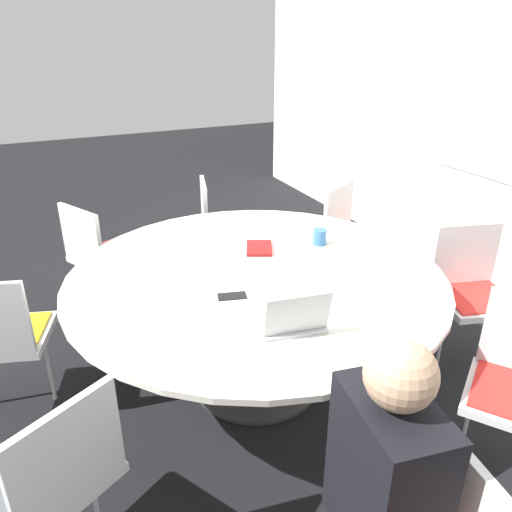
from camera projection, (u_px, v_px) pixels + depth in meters
ground_plane at (256, 381)px, 3.01m from camera, size 16.00×16.00×0.00m
conference_table at (256, 292)px, 2.75m from camera, size 2.04×2.04×0.73m
chair_2 at (472, 285)px, 3.04m from camera, size 0.53×0.54×0.86m
chair_3 at (352, 232)px, 3.82m from camera, size 0.58×0.59×0.86m
chair_4 at (221, 223)px, 3.99m from camera, size 0.54×0.52×0.86m
chair_5 at (100, 251)px, 3.51m from camera, size 0.58×0.57×0.86m
chair_7 at (52, 472)px, 1.76m from camera, size 0.58×0.59×0.86m
person_0 at (380, 485)px, 1.48m from camera, size 0.39×0.30×1.21m
laptop at (292, 319)px, 2.18m from camera, size 0.30×0.33×0.21m
spiral_notebook at (259, 248)px, 2.98m from camera, size 0.25×0.22×0.02m
coffee_cup at (320, 237)px, 3.04m from camera, size 0.08×0.08×0.10m
cell_phone at (232, 296)px, 2.46m from camera, size 0.10×0.15×0.01m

